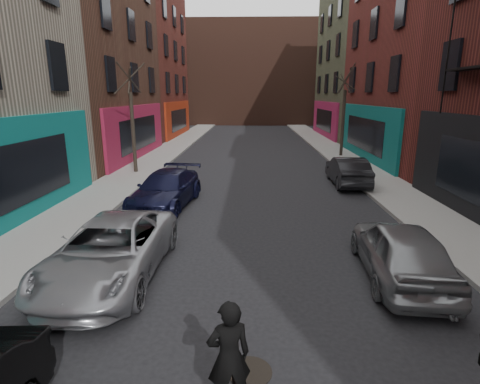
# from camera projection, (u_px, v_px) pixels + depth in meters

# --- Properties ---
(sidewalk_left) EXTENTS (2.50, 84.00, 0.13)m
(sidewalk_left) POSITION_uv_depth(u_px,v_px,m) (177.00, 144.00, 31.87)
(sidewalk_left) COLOR gray
(sidewalk_left) RESTS_ON ground
(sidewalk_right) EXTENTS (2.50, 84.00, 0.13)m
(sidewalk_right) POSITION_uv_depth(u_px,v_px,m) (325.00, 145.00, 31.51)
(sidewalk_right) COLOR gray
(sidewalk_right) RESTS_ON ground
(building_far) EXTENTS (40.00, 10.00, 14.00)m
(building_far) POSITION_uv_depth(u_px,v_px,m) (251.00, 75.00, 55.09)
(building_far) COLOR #47281E
(building_far) RESTS_ON ground
(tree_left_far) EXTENTS (2.00, 2.00, 6.50)m
(tree_left_far) POSITION_uv_depth(u_px,v_px,m) (132.00, 110.00, 19.42)
(tree_left_far) COLOR black
(tree_left_far) RESTS_ON sidewalk_left
(tree_right_far) EXTENTS (2.00, 2.00, 6.80)m
(tree_right_far) POSITION_uv_depth(u_px,v_px,m) (344.00, 104.00, 24.83)
(tree_right_far) COLOR black
(tree_right_far) RESTS_ON sidewalk_right
(parked_left_far) EXTENTS (2.32, 4.90, 1.35)m
(parked_left_far) POSITION_uv_depth(u_px,v_px,m) (111.00, 250.00, 8.65)
(parked_left_far) COLOR gray
(parked_left_far) RESTS_ON ground
(parked_left_end) EXTENTS (2.42, 4.79, 1.33)m
(parked_left_end) POSITION_uv_depth(u_px,v_px,m) (166.00, 189.00, 14.22)
(parked_left_end) COLOR black
(parked_left_end) RESTS_ON ground
(parked_right_far) EXTENTS (1.94, 4.18, 1.38)m
(parked_right_far) POSITION_uv_depth(u_px,v_px,m) (400.00, 250.00, 8.61)
(parked_right_far) COLOR gray
(parked_right_far) RESTS_ON ground
(parked_right_end) EXTENTS (1.49, 4.07, 1.33)m
(parked_right_end) POSITION_uv_depth(u_px,v_px,m) (347.00, 171.00, 17.68)
(parked_right_end) COLOR black
(parked_right_end) RESTS_ON ground
(skateboarder) EXTENTS (0.66, 0.52, 1.59)m
(skateboarder) POSITION_uv_depth(u_px,v_px,m) (229.00, 357.00, 4.81)
(skateboarder) COLOR black
(skateboarder) RESTS_ON skateboard
(manhole) EXTENTS (0.72, 0.72, 0.01)m
(manhole) POSITION_uv_depth(u_px,v_px,m) (250.00, 372.00, 5.79)
(manhole) COLOR black
(manhole) RESTS_ON ground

